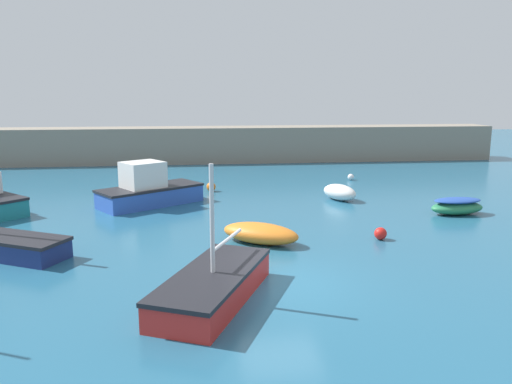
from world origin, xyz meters
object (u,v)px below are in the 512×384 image
at_px(mooring_buoy_red, 380,234).
at_px(mooring_buoy_white, 351,177).
at_px(sailboat_short_mast, 213,285).
at_px(mooring_buoy_orange, 211,187).
at_px(rowboat_white_midwater, 260,233).
at_px(motorboat_grey_hull, 148,190).
at_px(rowboat_with_red_cover, 457,206).
at_px(fishing_dinghy_green, 340,192).

height_order(mooring_buoy_red, mooring_buoy_white, mooring_buoy_red).
xyz_separation_m(sailboat_short_mast, mooring_buoy_orange, (0.38, 15.69, -0.16)).
bearing_deg(rowboat_white_midwater, motorboat_grey_hull, 157.02).
xyz_separation_m(rowboat_with_red_cover, mooring_buoy_orange, (-11.47, 6.97, -0.13)).
relative_size(fishing_dinghy_green, mooring_buoy_white, 6.06).
relative_size(rowboat_white_midwater, fishing_dinghy_green, 1.36).
bearing_deg(rowboat_with_red_cover, sailboat_short_mast, -148.12).
bearing_deg(sailboat_short_mast, mooring_buoy_red, 151.22).
height_order(motorboat_grey_hull, mooring_buoy_orange, motorboat_grey_hull).
xyz_separation_m(rowboat_white_midwater, rowboat_with_red_cover, (9.87, 3.52, 0.01)).
xyz_separation_m(rowboat_white_midwater, sailboat_short_mast, (-1.97, -5.20, 0.04)).
bearing_deg(rowboat_white_midwater, rowboat_with_red_cover, 52.57).
height_order(rowboat_with_red_cover, motorboat_grey_hull, motorboat_grey_hull).
bearing_deg(motorboat_grey_hull, mooring_buoy_orange, 9.54).
xyz_separation_m(rowboat_white_midwater, mooring_buoy_red, (4.75, -0.11, -0.14)).
xyz_separation_m(motorboat_grey_hull, mooring_buoy_orange, (3.30, 3.25, -0.53)).
bearing_deg(mooring_buoy_red, mooring_buoy_orange, 120.93).
distance_m(rowboat_white_midwater, motorboat_grey_hull, 8.75).
relative_size(mooring_buoy_red, mooring_buoy_white, 1.20).
bearing_deg(rowboat_with_red_cover, mooring_buoy_red, -149.19).
relative_size(rowboat_white_midwater, sailboat_short_mast, 0.64).
height_order(fishing_dinghy_green, mooring_buoy_orange, fishing_dinghy_green).
relative_size(sailboat_short_mast, mooring_buoy_orange, 9.78).
height_order(rowboat_with_red_cover, sailboat_short_mast, sailboat_short_mast).
relative_size(rowboat_white_midwater, mooring_buoy_white, 8.22).
distance_m(mooring_buoy_white, mooring_buoy_orange, 9.72).
distance_m(rowboat_white_midwater, rowboat_with_red_cover, 10.48).
distance_m(rowboat_with_red_cover, mooring_buoy_white, 10.02).
relative_size(fishing_dinghy_green, mooring_buoy_orange, 4.60).
distance_m(sailboat_short_mast, mooring_buoy_white, 20.89).
bearing_deg(fishing_dinghy_green, mooring_buoy_orange, 38.50).
bearing_deg(rowboat_with_red_cover, motorboat_grey_hull, 161.36).
xyz_separation_m(rowboat_with_red_cover, sailboat_short_mast, (-11.84, -8.72, 0.04)).
height_order(sailboat_short_mast, mooring_buoy_orange, sailboat_short_mast).
height_order(rowboat_white_midwater, sailboat_short_mast, sailboat_short_mast).
height_order(mooring_buoy_red, mooring_buoy_orange, mooring_buoy_orange).
xyz_separation_m(rowboat_with_red_cover, mooring_buoy_white, (-2.16, 9.79, -0.19)).
bearing_deg(sailboat_short_mast, mooring_buoy_white, 176.45).
xyz_separation_m(rowboat_white_midwater, motorboat_grey_hull, (-4.89, 7.24, 0.42)).
bearing_deg(mooring_buoy_orange, rowboat_white_midwater, -81.35).
bearing_deg(sailboat_short_mast, mooring_buoy_orange, -157.30).
bearing_deg(mooring_buoy_red, mooring_buoy_white, 77.57).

